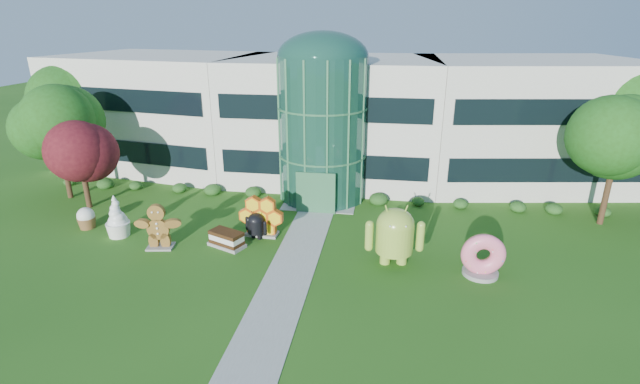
% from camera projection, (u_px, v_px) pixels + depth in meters
% --- Properties ---
extents(ground, '(140.00, 140.00, 0.00)m').
position_uv_depth(ground, '(286.00, 284.00, 22.57)').
color(ground, '#215114').
rests_on(ground, ground).
extents(building, '(46.00, 15.00, 9.30)m').
position_uv_depth(building, '(334.00, 117.00, 37.60)').
color(building, beige).
rests_on(building, ground).
extents(atrium, '(6.00, 6.00, 9.80)m').
position_uv_depth(atrium, '(323.00, 130.00, 31.96)').
color(atrium, '#194738').
rests_on(atrium, ground).
extents(walkway, '(2.40, 20.00, 0.04)m').
position_uv_depth(walkway, '(294.00, 263.00, 24.41)').
color(walkway, '#9E9E93').
rests_on(walkway, ground).
extents(tree_red, '(4.00, 4.00, 6.00)m').
position_uv_depth(tree_red, '(82.00, 165.00, 30.71)').
color(tree_red, '#3F0C14').
rests_on(tree_red, ground).
extents(trees_backdrop, '(52.00, 8.00, 8.40)m').
position_uv_depth(trees_backdrop, '(325.00, 137.00, 33.13)').
color(trees_backdrop, '#1D4A12').
rests_on(trees_backdrop, ground).
extents(android_green, '(3.43, 2.51, 3.61)m').
position_uv_depth(android_green, '(395.00, 232.00, 23.84)').
color(android_green, '#93B63A').
rests_on(android_green, ground).
extents(android_black, '(1.91, 1.62, 1.83)m').
position_uv_depth(android_black, '(256.00, 224.00, 26.95)').
color(android_black, black).
rests_on(android_black, ground).
extents(donut, '(2.24, 1.13, 2.30)m').
position_uv_depth(donut, '(483.00, 254.00, 22.97)').
color(donut, '#E0557D').
rests_on(donut, ground).
extents(gingerbread, '(3.01, 1.57, 2.64)m').
position_uv_depth(gingerbread, '(158.00, 226.00, 25.68)').
color(gingerbread, brown).
rests_on(gingerbread, ground).
extents(ice_cream_sandwich, '(2.33, 1.78, 0.93)m').
position_uv_depth(ice_cream_sandwich, '(227.00, 239.00, 26.11)').
color(ice_cream_sandwich, black).
rests_on(ice_cream_sandwich, ground).
extents(honeycomb, '(2.86, 1.12, 2.22)m').
position_uv_depth(honeycomb, '(261.00, 218.00, 27.27)').
color(honeycomb, yellow).
rests_on(honeycomb, ground).
extents(froyo, '(1.56, 1.56, 2.54)m').
position_uv_depth(froyo, '(117.00, 216.00, 27.12)').
color(froyo, white).
rests_on(froyo, ground).
extents(cupcake, '(1.32, 1.32, 1.35)m').
position_uv_depth(cupcake, '(86.00, 218.00, 28.36)').
color(cupcake, white).
rests_on(cupcake, ground).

